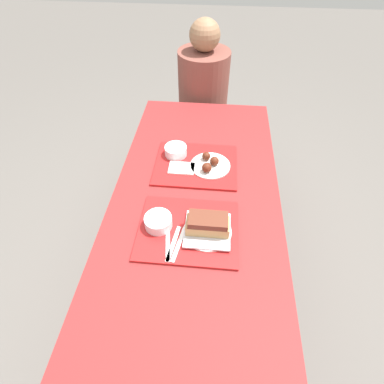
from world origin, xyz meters
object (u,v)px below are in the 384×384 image
tray_near (188,230)px  person_seated_across (203,85)px  bowl_coleslaw_near (158,221)px  wings_plate_far (210,164)px  tray_far (196,165)px  bowl_coleslaw_far (176,150)px  brisket_sandwich_plate (208,226)px

tray_near → person_seated_across: size_ratio=0.57×
person_seated_across → bowl_coleslaw_near: bearing=-94.7°
person_seated_across → wings_plate_far: bearing=-84.1°
bowl_coleslaw_near → tray_far: bearing=73.2°
bowl_coleslaw_near → bowl_coleslaw_far: 0.47m
tray_far → bowl_coleslaw_far: size_ratio=3.61×
tray_far → brisket_sandwich_plate: bearing=-78.8°
tray_near → bowl_coleslaw_far: bearing=103.4°
wings_plate_far → person_seated_across: 0.86m
bowl_coleslaw_near → wings_plate_far: wings_plate_far is taller
tray_near → wings_plate_far: (0.07, 0.40, 0.02)m
bowl_coleslaw_near → bowl_coleslaw_far: size_ratio=1.00×
tray_far → bowl_coleslaw_far: bearing=149.5°
tray_near → bowl_coleslaw_far: bowl_coleslaw_far is taller
brisket_sandwich_plate → tray_near: bearing=174.8°
bowl_coleslaw_near → tray_near: bearing=-3.4°
tray_far → wings_plate_far: bearing=-11.4°
brisket_sandwich_plate → bowl_coleslaw_far: bearing=111.8°
tray_near → wings_plate_far: 0.40m
tray_far → person_seated_across: bearing=91.3°
person_seated_across → bowl_coleslaw_far: bearing=-96.8°
brisket_sandwich_plate → person_seated_across: size_ratio=0.27×
wings_plate_far → bowl_coleslaw_far: bearing=156.3°
bowl_coleslaw_far → wings_plate_far: size_ratio=0.57×
tray_far → brisket_sandwich_plate: 0.43m
tray_near → tray_far: (-0.00, 0.41, 0.00)m
bowl_coleslaw_far → wings_plate_far: (0.18, -0.08, -0.01)m
tray_far → bowl_coleslaw_near: (-0.12, -0.40, 0.03)m
bowl_coleslaw_near → brisket_sandwich_plate: bearing=-4.1°
tray_near → brisket_sandwich_plate: (0.08, -0.01, 0.04)m
tray_near → person_seated_across: (-0.02, 1.25, 0.01)m
wings_plate_far → person_seated_across: person_seated_across is taller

